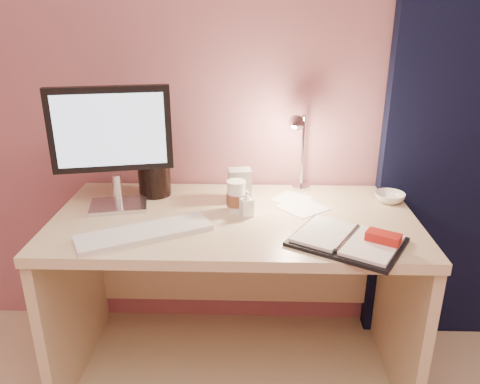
{
  "coord_description": "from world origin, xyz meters",
  "views": [
    {
      "loc": [
        0.07,
        -0.27,
        1.48
      ],
      "look_at": [
        0.02,
        1.33,
        0.85
      ],
      "focal_mm": 35.0,
      "sensor_mm": 36.0,
      "label": 1
    }
  ],
  "objects_px": {
    "bowl": "(390,197)",
    "monitor": "(112,137)",
    "planner": "(350,240)",
    "desk_lamp": "(313,146)",
    "lotion_bottle": "(247,203)",
    "coffee_cup": "(236,197)",
    "dark_jar": "(154,173)",
    "keyboard": "(144,233)",
    "product_box": "(240,185)",
    "desk": "(235,258)"
  },
  "relations": [
    {
      "from": "bowl",
      "to": "monitor",
      "type": "bearing_deg",
      "value": -175.24
    },
    {
      "from": "planner",
      "to": "desk_lamp",
      "type": "relative_size",
      "value": 1.24
    },
    {
      "from": "lotion_bottle",
      "to": "coffee_cup",
      "type": "bearing_deg",
      "value": 132.27
    },
    {
      "from": "monitor",
      "to": "coffee_cup",
      "type": "xyz_separation_m",
      "value": [
        0.48,
        -0.02,
        -0.23
      ]
    },
    {
      "from": "monitor",
      "to": "bowl",
      "type": "xyz_separation_m",
      "value": [
        1.11,
        0.09,
        -0.27
      ]
    },
    {
      "from": "dark_jar",
      "to": "keyboard",
      "type": "bearing_deg",
      "value": -84.31
    },
    {
      "from": "coffee_cup",
      "to": "dark_jar",
      "type": "bearing_deg",
      "value": 155.18
    },
    {
      "from": "keyboard",
      "to": "product_box",
      "type": "bearing_deg",
      "value": 17.6
    },
    {
      "from": "dark_jar",
      "to": "product_box",
      "type": "xyz_separation_m",
      "value": [
        0.37,
        -0.06,
        -0.03
      ]
    },
    {
      "from": "lotion_bottle",
      "to": "desk_lamp",
      "type": "height_order",
      "value": "desk_lamp"
    },
    {
      "from": "monitor",
      "to": "planner",
      "type": "relative_size",
      "value": 1.1
    },
    {
      "from": "desk",
      "to": "monitor",
      "type": "height_order",
      "value": "monitor"
    },
    {
      "from": "desk",
      "to": "monitor",
      "type": "distance_m",
      "value": 0.7
    },
    {
      "from": "keyboard",
      "to": "dark_jar",
      "type": "xyz_separation_m",
      "value": [
        -0.04,
        0.39,
        0.09
      ]
    },
    {
      "from": "desk",
      "to": "dark_jar",
      "type": "height_order",
      "value": "dark_jar"
    },
    {
      "from": "coffee_cup",
      "to": "lotion_bottle",
      "type": "bearing_deg",
      "value": -47.73
    },
    {
      "from": "lotion_bottle",
      "to": "desk_lamp",
      "type": "distance_m",
      "value": 0.39
    },
    {
      "from": "bowl",
      "to": "product_box",
      "type": "distance_m",
      "value": 0.62
    },
    {
      "from": "bowl",
      "to": "planner",
      "type": "bearing_deg",
      "value": -121.49
    },
    {
      "from": "lotion_bottle",
      "to": "monitor",
      "type": "bearing_deg",
      "value": 172.9
    },
    {
      "from": "planner",
      "to": "lotion_bottle",
      "type": "height_order",
      "value": "lotion_bottle"
    },
    {
      "from": "planner",
      "to": "desk_lamp",
      "type": "height_order",
      "value": "desk_lamp"
    },
    {
      "from": "planner",
      "to": "bowl",
      "type": "bearing_deg",
      "value": 89.1
    },
    {
      "from": "coffee_cup",
      "to": "product_box",
      "type": "height_order",
      "value": "product_box"
    },
    {
      "from": "monitor",
      "to": "coffee_cup",
      "type": "distance_m",
      "value": 0.53
    },
    {
      "from": "lotion_bottle",
      "to": "keyboard",
      "type": "bearing_deg",
      "value": -153.12
    },
    {
      "from": "planner",
      "to": "desk",
      "type": "bearing_deg",
      "value": 174.64
    },
    {
      "from": "coffee_cup",
      "to": "dark_jar",
      "type": "height_order",
      "value": "dark_jar"
    },
    {
      "from": "lotion_bottle",
      "to": "desk_lamp",
      "type": "bearing_deg",
      "value": 38.98
    },
    {
      "from": "desk",
      "to": "keyboard",
      "type": "xyz_separation_m",
      "value": [
        -0.31,
        -0.25,
        0.24
      ]
    },
    {
      "from": "desk_lamp",
      "to": "coffee_cup",
      "type": "bearing_deg",
      "value": -130.47
    },
    {
      "from": "bowl",
      "to": "lotion_bottle",
      "type": "bearing_deg",
      "value": -165.12
    },
    {
      "from": "coffee_cup",
      "to": "bowl",
      "type": "height_order",
      "value": "coffee_cup"
    },
    {
      "from": "desk",
      "to": "product_box",
      "type": "xyz_separation_m",
      "value": [
        0.02,
        0.09,
        0.29
      ]
    },
    {
      "from": "product_box",
      "to": "desk",
      "type": "bearing_deg",
      "value": -108.55
    },
    {
      "from": "desk_lamp",
      "to": "dark_jar",
      "type": "bearing_deg",
      "value": -158.72
    },
    {
      "from": "monitor",
      "to": "lotion_bottle",
      "type": "height_order",
      "value": "monitor"
    },
    {
      "from": "monitor",
      "to": "desk_lamp",
      "type": "height_order",
      "value": "monitor"
    },
    {
      "from": "desk",
      "to": "planner",
      "type": "bearing_deg",
      "value": -35.94
    },
    {
      "from": "keyboard",
      "to": "desk_lamp",
      "type": "height_order",
      "value": "desk_lamp"
    },
    {
      "from": "planner",
      "to": "desk_lamp",
      "type": "xyz_separation_m",
      "value": [
        -0.09,
        0.44,
        0.21
      ]
    },
    {
      "from": "desk",
      "to": "keyboard",
      "type": "distance_m",
      "value": 0.46
    },
    {
      "from": "monitor",
      "to": "dark_jar",
      "type": "distance_m",
      "value": 0.27
    },
    {
      "from": "dark_jar",
      "to": "coffee_cup",
      "type": "bearing_deg",
      "value": -24.82
    },
    {
      "from": "keyboard",
      "to": "lotion_bottle",
      "type": "height_order",
      "value": "lotion_bottle"
    },
    {
      "from": "desk",
      "to": "lotion_bottle",
      "type": "bearing_deg",
      "value": -54.98
    },
    {
      "from": "monitor",
      "to": "desk_lamp",
      "type": "relative_size",
      "value": 1.37
    },
    {
      "from": "desk",
      "to": "lotion_bottle",
      "type": "xyz_separation_m",
      "value": [
        0.05,
        -0.07,
        0.28
      ]
    },
    {
      "from": "product_box",
      "to": "desk_lamp",
      "type": "relative_size",
      "value": 0.39
    },
    {
      "from": "monitor",
      "to": "lotion_bottle",
      "type": "relative_size",
      "value": 4.69
    }
  ]
}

